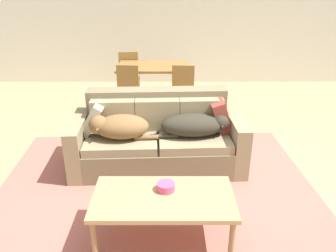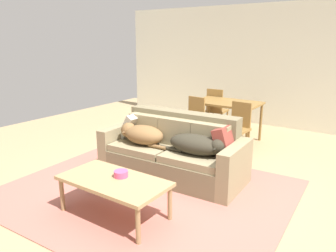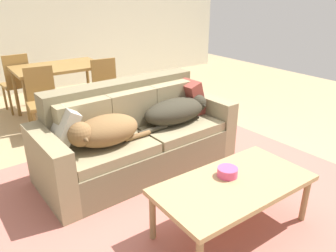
% 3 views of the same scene
% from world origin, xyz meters
% --- Properties ---
extents(ground_plane, '(10.00, 10.00, 0.00)m').
position_xyz_m(ground_plane, '(0.00, 0.00, 0.00)').
color(ground_plane, tan).
extents(back_partition, '(8.00, 0.12, 2.70)m').
position_xyz_m(back_partition, '(0.00, 4.00, 1.35)').
color(back_partition, beige).
rests_on(back_partition, ground).
extents(area_rug, '(3.66, 3.12, 0.01)m').
position_xyz_m(area_rug, '(-0.27, -0.35, 0.01)').
color(area_rug, '#AC6457').
rests_on(area_rug, ground).
extents(couch, '(2.11, 0.96, 0.91)m').
position_xyz_m(couch, '(-0.28, 0.32, 0.35)').
color(couch, '#72664B').
rests_on(couch, ground).
extents(dog_on_left_cushion, '(0.80, 0.42, 0.29)m').
position_xyz_m(dog_on_left_cushion, '(-0.72, 0.14, 0.59)').
color(dog_on_left_cushion, brown).
rests_on(dog_on_left_cushion, couch).
extents(dog_on_right_cushion, '(0.93, 0.41, 0.26)m').
position_xyz_m(dog_on_right_cushion, '(0.17, 0.20, 0.58)').
color(dog_on_right_cushion, '#322E22').
rests_on(dog_on_right_cushion, couch).
extents(throw_pillow_by_left_arm, '(0.31, 0.42, 0.41)m').
position_xyz_m(throw_pillow_by_left_arm, '(-1.04, 0.33, 0.63)').
color(throw_pillow_by_left_arm, '#B4AD9A').
rests_on(throw_pillow_by_left_arm, couch).
extents(throw_pillow_by_right_arm, '(0.29, 0.41, 0.43)m').
position_xyz_m(throw_pillow_by_right_arm, '(0.49, 0.40, 0.63)').
color(throw_pillow_by_right_arm, brown).
rests_on(throw_pillow_by_right_arm, couch).
extents(coffee_table, '(1.23, 0.64, 0.44)m').
position_xyz_m(coffee_table, '(-0.19, -1.01, 0.40)').
color(coffee_table, tan).
rests_on(coffee_table, ground).
extents(bowl_on_coffee_table, '(0.16, 0.16, 0.07)m').
position_xyz_m(bowl_on_coffee_table, '(-0.17, -0.91, 0.48)').
color(bowl_on_coffee_table, '#EA4C7F').
rests_on(bowl_on_coffee_table, coffee_table).
extents(dining_table, '(1.24, 0.81, 0.77)m').
position_xyz_m(dining_table, '(-0.40, 2.35, 0.69)').
color(dining_table, olive).
rests_on(dining_table, ground).
extents(dining_chair_near_left, '(0.44, 0.44, 0.89)m').
position_xyz_m(dining_chair_near_left, '(-0.82, 1.77, 0.49)').
color(dining_chair_near_left, olive).
rests_on(dining_chair_near_left, ground).
extents(dining_chair_near_right, '(0.43, 0.43, 0.89)m').
position_xyz_m(dining_chair_near_right, '(0.09, 1.76, 0.49)').
color(dining_chair_near_right, olive).
rests_on(dining_chair_near_right, ground).
extents(dining_chair_far_left, '(0.42, 0.42, 0.91)m').
position_xyz_m(dining_chair_far_left, '(-0.90, 2.90, 0.50)').
color(dining_chair_far_left, olive).
rests_on(dining_chair_far_left, ground).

